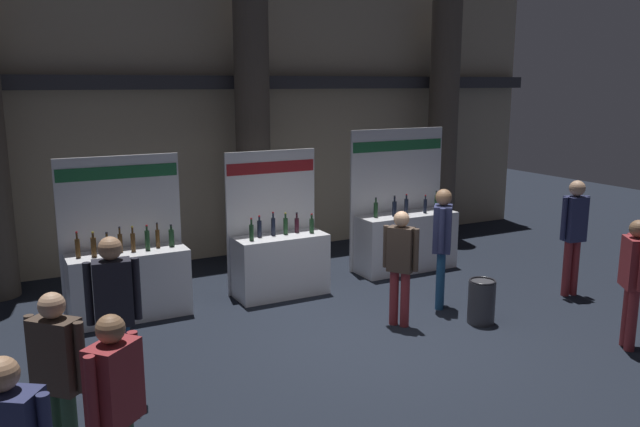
% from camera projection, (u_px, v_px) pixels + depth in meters
% --- Properties ---
extents(ground_plane, '(27.19, 27.19, 0.00)m').
position_uv_depth(ground_plane, '(376.00, 338.00, 8.30)').
color(ground_plane, black).
extents(hall_colonnade, '(13.59, 1.19, 5.95)m').
position_uv_depth(hall_colonnade, '(241.00, 104.00, 11.82)').
color(hall_colonnade, tan).
rests_on(hall_colonnade, ground_plane).
extents(exhibitor_booth_0, '(1.71, 0.66, 2.27)m').
position_uv_depth(exhibitor_booth_0, '(128.00, 277.00, 8.95)').
color(exhibitor_booth_0, white).
rests_on(exhibitor_booth_0, ground_plane).
extents(exhibitor_booth_1, '(1.50, 0.66, 2.24)m').
position_uv_depth(exhibitor_booth_1, '(280.00, 259.00, 9.91)').
color(exhibitor_booth_1, white).
rests_on(exhibitor_booth_1, ground_plane).
extents(exhibitor_booth_2, '(1.91, 0.66, 2.48)m').
position_uv_depth(exhibitor_booth_2, '(405.00, 235.00, 11.25)').
color(exhibitor_booth_2, white).
rests_on(exhibitor_booth_2, ground_plane).
extents(trash_bin, '(0.37, 0.37, 0.62)m').
position_uv_depth(trash_bin, '(481.00, 301.00, 8.76)').
color(trash_bin, '#38383D').
rests_on(trash_bin, ground_plane).
extents(visitor_0, '(0.47, 0.29, 1.82)m').
position_uv_depth(visitor_0, '(574.00, 228.00, 9.76)').
color(visitor_0, maroon).
rests_on(visitor_0, ground_plane).
extents(visitor_1, '(0.43, 0.43, 1.63)m').
position_uv_depth(visitor_1, '(57.00, 370.00, 5.19)').
color(visitor_1, '#33563D').
rests_on(visitor_1, ground_plane).
extents(visitor_2, '(0.54, 0.27, 1.78)m').
position_uv_depth(visitor_2, '(114.00, 306.00, 6.41)').
color(visitor_2, navy).
rests_on(visitor_2, ground_plane).
extents(visitor_3, '(0.42, 0.43, 1.78)m').
position_uv_depth(visitor_3, '(442.00, 237.00, 9.21)').
color(visitor_3, navy).
rests_on(visitor_3, ground_plane).
extents(visitor_4, '(0.46, 0.44, 1.63)m').
position_uv_depth(visitor_4, '(115.00, 398.00, 4.71)').
color(visitor_4, '#33563D').
rests_on(visitor_4, ground_plane).
extents(visitor_5, '(0.42, 0.47, 1.65)m').
position_uv_depth(visitor_5, '(634.00, 273.00, 7.79)').
color(visitor_5, maroon).
rests_on(visitor_5, ground_plane).
extents(visitor_7, '(0.36, 0.43, 1.60)m').
position_uv_depth(visitor_7, '(400.00, 260.00, 8.55)').
color(visitor_7, maroon).
rests_on(visitor_7, ground_plane).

